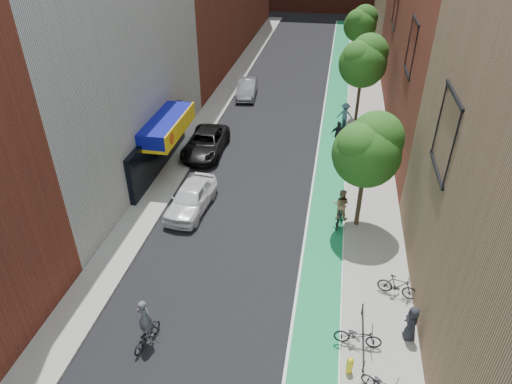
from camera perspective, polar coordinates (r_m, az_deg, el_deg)
The scene contains 19 objects.
ground at distance 18.36m, azimuth -6.49°, elevation -21.02°, with size 160.00×160.00×0.00m, color black.
bike_lane at distance 39.14m, azimuth 9.94°, elevation 10.03°, with size 2.00×68.00×0.01m, color #167F3E.
sidewalk_left at distance 40.34m, azimuth -4.62°, elevation 11.21°, with size 2.00×68.00×0.15m, color gray.
sidewalk_right at distance 39.21m, azimuth 13.64°, elevation 9.75°, with size 3.00×68.00×0.15m, color gray.
building_left_white at distance 29.76m, azimuth -20.76°, elevation 13.51°, with size 8.00×20.00×12.00m, color silver.
tree_near at distance 22.72m, azimuth 13.83°, elevation 5.31°, with size 3.40×3.36×6.42m.
tree_mid at distance 35.72m, azimuth 13.31°, elevation 15.80°, with size 3.55×3.53×6.74m.
tree_far at distance 49.40m, azimuth 12.97°, elevation 19.91°, with size 3.30×3.25×6.21m.
parked_car_white at distance 25.62m, azimuth -8.11°, elevation -0.72°, with size 1.85×4.60×1.57m, color white.
parked_car_black at distance 31.59m, azimuth -6.33°, elevation 6.13°, with size 2.46×5.34×1.48m, color black.
parked_car_silver at distance 41.32m, azimuth -1.16°, elevation 12.83°, with size 1.57×4.49×1.48m, color gray.
cyclist_lead at distance 18.89m, azimuth -13.59°, elevation -16.29°, with size 0.95×1.77×2.19m.
cyclist_lane_near at distance 24.59m, azimuth 10.51°, elevation -2.24°, with size 0.97×1.85×2.12m.
cyclist_lane_mid at distance 32.12m, azimuth 10.18°, elevation 6.45°, with size 1.12×1.80×2.16m.
cyclist_lane_far at distance 35.15m, azimuth 11.02°, elevation 9.01°, with size 1.26×1.76×2.19m.
parked_bike_near at distance 18.77m, azimuth 12.63°, elevation -17.14°, with size 0.64×1.84×0.96m, color black.
parked_bike_mid at distance 21.03m, azimuth 17.29°, elevation -11.17°, with size 0.49×1.74×1.04m, color black.
pedestrian at distance 19.31m, azimuth 18.87°, elevation -15.25°, with size 0.78×0.51×1.59m, color black.
fire_hydrant at distance 17.99m, azimuth 11.64°, elevation -20.38°, with size 0.26×0.26×0.74m.
Camera 1 is at (3.84, -10.27, 14.72)m, focal length 32.00 mm.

